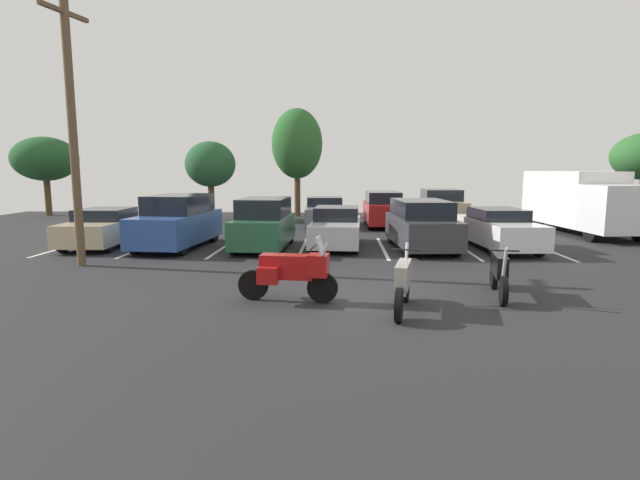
% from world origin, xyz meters
% --- Properties ---
extents(ground, '(44.00, 44.00, 0.10)m').
position_xyz_m(ground, '(0.00, 0.00, -0.05)').
color(ground, '#262628').
extents(motorcycle_touring, '(2.24, 0.97, 1.46)m').
position_xyz_m(motorcycle_touring, '(-1.38, -0.60, 0.69)').
color(motorcycle_touring, black).
rests_on(motorcycle_touring, ground).
extents(motorcycle_second, '(0.64, 2.18, 1.28)m').
position_xyz_m(motorcycle_second, '(3.31, 0.02, 0.57)').
color(motorcycle_second, black).
rests_on(motorcycle_second, ground).
extents(motorcycle_third, '(0.71, 2.16, 1.32)m').
position_xyz_m(motorcycle_third, '(0.98, -1.25, 0.59)').
color(motorcycle_third, black).
rests_on(motorcycle_third, ground).
extents(parking_stripes, '(17.92, 5.20, 0.01)m').
position_xyz_m(parking_stripes, '(-1.73, 6.98, 0.00)').
color(parking_stripes, silver).
rests_on(parking_stripes, ground).
extents(car_champagne, '(2.05, 4.45, 1.41)m').
position_xyz_m(car_champagne, '(-9.32, 7.08, 0.69)').
color(car_champagne, '#C1B289').
rests_on(car_champagne, ground).
extents(car_blue, '(2.28, 4.83, 1.95)m').
position_xyz_m(car_blue, '(-6.38, 6.80, 0.95)').
color(car_blue, '#2D519E').
rests_on(car_blue, ground).
extents(car_green, '(1.92, 4.27, 1.85)m').
position_xyz_m(car_green, '(-3.13, 6.69, 0.90)').
color(car_green, '#235638').
rests_on(car_green, ground).
extents(car_silver, '(1.95, 4.39, 1.49)m').
position_xyz_m(car_silver, '(-0.49, 7.24, 0.71)').
color(car_silver, '#B7B7BC').
rests_on(car_silver, ground).
extents(car_charcoal, '(2.27, 4.62, 1.78)m').
position_xyz_m(car_charcoal, '(2.63, 6.87, 0.88)').
color(car_charcoal, '#38383D').
rests_on(car_charcoal, ground).
extents(car_white, '(2.07, 4.89, 1.47)m').
position_xyz_m(car_white, '(5.48, 7.07, 0.73)').
color(car_white, white).
rests_on(car_white, ground).
extents(car_far_grey, '(2.12, 4.47, 1.47)m').
position_xyz_m(car_far_grey, '(-1.17, 14.09, 0.71)').
color(car_far_grey, slate).
rests_on(car_far_grey, ground).
extents(car_far_red, '(1.85, 4.29, 1.77)m').
position_xyz_m(car_far_red, '(1.80, 13.95, 0.89)').
color(car_far_red, maroon).
rests_on(car_far_red, ground).
extents(car_far_tan, '(2.05, 4.40, 1.89)m').
position_xyz_m(car_far_tan, '(4.77, 14.09, 0.93)').
color(car_far_tan, tan).
rests_on(car_far_tan, ground).
extents(box_truck, '(2.92, 7.34, 2.80)m').
position_xyz_m(box_truck, '(10.56, 11.70, 1.49)').
color(box_truck, silver).
rests_on(box_truck, ground).
extents(utility_pole, '(0.53, 1.78, 7.89)m').
position_xyz_m(utility_pole, '(-8.15, 3.18, 4.12)').
color(utility_pole, brown).
rests_on(utility_pole, ground).
extents(tree_center, '(2.87, 2.87, 4.48)m').
position_xyz_m(tree_center, '(-7.85, 17.19, 3.16)').
color(tree_center, '#4C3823').
rests_on(tree_center, ground).
extents(tree_center_left, '(3.89, 3.89, 4.88)m').
position_xyz_m(tree_center_left, '(-18.71, 19.04, 3.51)').
color(tree_center_left, '#4C3823').
rests_on(tree_center_left, ground).
extents(tree_left, '(3.07, 3.07, 6.53)m').
position_xyz_m(tree_left, '(-3.03, 19.20, 4.40)').
color(tree_left, '#4C3823').
rests_on(tree_left, ground).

